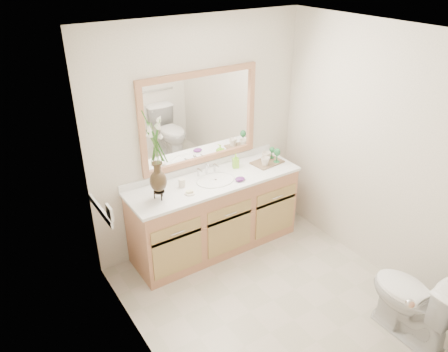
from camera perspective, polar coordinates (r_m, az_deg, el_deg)
floor at (r=4.27m, az=6.43°, el=-15.83°), size 2.60×2.60×0.00m
ceiling at (r=3.15m, az=8.82°, el=17.73°), size 2.40×2.60×0.02m
wall_back at (r=4.51m, az=-3.22°, el=5.13°), size 2.40×0.02×2.40m
wall_front at (r=2.88m, az=24.60°, el=-12.18°), size 2.40×0.02×2.40m
wall_left at (r=3.02m, az=-10.46°, el=-7.78°), size 0.02×2.60×2.40m
wall_right at (r=4.37m, az=19.62°, el=2.67°), size 0.02×2.60×2.40m
vanity at (r=4.67m, az=-1.18°, el=-5.11°), size 1.80×0.55×0.80m
counter at (r=4.46m, az=-1.24°, el=-0.62°), size 1.84×0.57×0.03m
sink at (r=4.46m, az=-1.11°, el=-1.16°), size 0.38×0.34×0.23m
mirror at (r=4.42m, az=-3.14°, el=7.49°), size 1.32×0.04×0.97m
switch_plate at (r=3.75m, az=-14.73°, el=-4.62°), size 0.02×0.12×0.12m
door at (r=2.81m, az=19.93°, el=-17.70°), size 0.80×0.03×2.00m
toilet at (r=4.02m, az=23.47°, el=-14.66°), size 0.42×0.75×0.74m
flower_vase at (r=3.93m, az=-8.93°, el=3.71°), size 0.19×0.19×0.77m
tumbler at (r=4.32m, az=-5.53°, el=-0.89°), size 0.07×0.07×0.09m
soap_dish at (r=4.20m, az=-4.51°, el=-2.20°), size 0.10×0.10×0.03m
soap_bottle at (r=4.67m, az=1.52°, el=1.90°), size 0.08×0.08×0.14m
purple_dish at (r=4.42m, az=2.10°, el=-0.40°), size 0.12×0.11×0.04m
tray at (r=4.81m, az=5.66°, el=1.79°), size 0.35×0.26×0.02m
mug_left at (r=4.71m, az=5.39°, el=1.98°), size 0.12×0.12×0.10m
mug_right at (r=4.82m, az=5.53°, el=2.64°), size 0.11×0.11×0.10m
goblet_front at (r=4.76m, az=6.95°, el=3.01°), size 0.07×0.07×0.16m
goblet_back at (r=4.86m, az=6.29°, el=3.33°), size 0.06×0.06×0.13m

